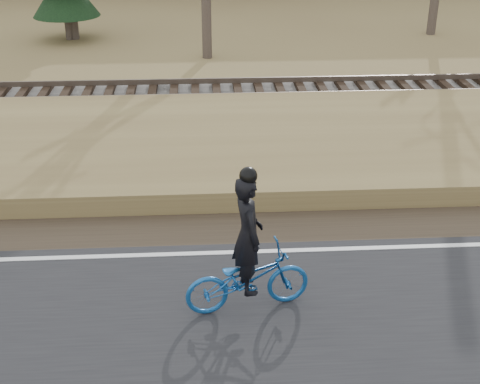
{
  "coord_description": "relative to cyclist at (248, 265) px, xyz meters",
  "views": [
    {
      "loc": [
        -2.84,
        -9.92,
        6.19
      ],
      "look_at": [
        -2.21,
        0.5,
        1.1
      ],
      "focal_mm": 50.0,
      "sensor_mm": 36.0,
      "label": 1
    }
  ],
  "objects": [
    {
      "name": "road",
      "position": [
        2.21,
        -1.08,
        -0.78
      ],
      "size": [
        120.0,
        6.0,
        0.06
      ],
      "primitive_type": "cube",
      "color": "black",
      "rests_on": "ground"
    },
    {
      "name": "cyclist",
      "position": [
        0.0,
        0.0,
        0.0
      ],
      "size": [
        2.02,
        1.02,
        2.36
      ],
      "rotation": [
        0.0,
        0.0,
        1.76
      ],
      "color": "#154F95",
      "rests_on": "road"
    },
    {
      "name": "ground",
      "position": [
        2.21,
        1.42,
        -0.81
      ],
      "size": [
        120.0,
        120.0,
        0.0
      ],
      "primitive_type": "plane",
      "color": "olive",
      "rests_on": "ground"
    },
    {
      "name": "ballast",
      "position": [
        2.21,
        9.42,
        -0.59
      ],
      "size": [
        120.0,
        3.0,
        0.45
      ],
      "primitive_type": "cube",
      "color": "slate",
      "rests_on": "ground"
    },
    {
      "name": "embankment",
      "position": [
        2.21,
        5.62,
        -0.59
      ],
      "size": [
        120.0,
        5.0,
        0.44
      ],
      "primitive_type": "cube",
      "color": "olive",
      "rests_on": "ground"
    },
    {
      "name": "shoulder",
      "position": [
        2.21,
        2.62,
        -0.79
      ],
      "size": [
        120.0,
        1.6,
        0.04
      ],
      "primitive_type": "cube",
      "color": "#473A2B",
      "rests_on": "ground"
    },
    {
      "name": "edge_line",
      "position": [
        2.21,
        1.62,
        -0.75
      ],
      "size": [
        120.0,
        0.12,
        0.01
      ],
      "primitive_type": "cube",
      "color": "silver",
      "rests_on": "road"
    },
    {
      "name": "railroad",
      "position": [
        2.21,
        9.42,
        -0.28
      ],
      "size": [
        120.0,
        2.4,
        0.29
      ],
      "color": "black",
      "rests_on": "ballast"
    }
  ]
}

